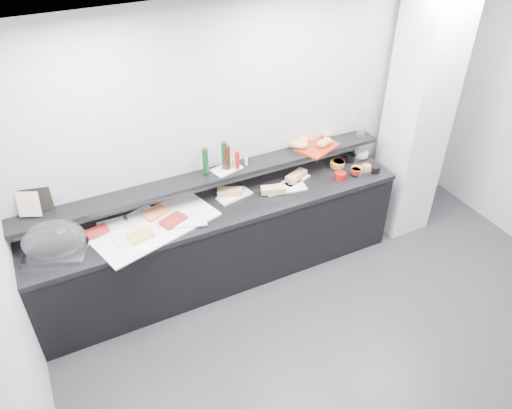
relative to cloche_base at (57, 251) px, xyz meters
name	(u,v)px	position (x,y,z in m)	size (l,w,h in m)	color
ground	(380,377)	(2.16, -1.69, -0.92)	(5.00, 5.00, 0.00)	#2D2D30
back_wall	(272,133)	(2.16, 0.31, 0.43)	(5.00, 0.02, 2.70)	#A9ABB0
ceiling	(456,67)	(2.16, -1.69, 1.78)	(5.00, 5.00, 0.00)	white
column	(417,117)	(3.66, -0.04, 0.43)	(0.50, 0.50, 2.70)	silver
buffet_cabinet	(222,245)	(1.46, 0.01, -0.50)	(3.60, 0.60, 0.85)	black
counter_top	(220,208)	(1.46, 0.01, -0.05)	(3.62, 0.62, 0.05)	black
wall_shelf	(212,176)	(1.46, 0.19, 0.21)	(3.60, 0.25, 0.04)	black
cloche_base	(57,251)	(0.00, 0.00, 0.00)	(0.49, 0.33, 0.04)	#B2B4B9
cloche_dome	(54,240)	(0.00, 0.02, 0.11)	(0.51, 0.33, 0.34)	white
linen_runner	(156,226)	(0.83, -0.02, -0.01)	(1.09, 0.51, 0.01)	white
platter_meat_a	(113,225)	(0.50, 0.14, 0.00)	(0.26, 0.17, 0.01)	silver
food_meat_a	(97,231)	(0.35, 0.09, 0.02)	(0.19, 0.12, 0.02)	maroon
platter_salmon	(141,215)	(0.75, 0.17, 0.00)	(0.27, 0.18, 0.01)	white
food_salmon	(155,213)	(0.87, 0.12, 0.02)	(0.21, 0.13, 0.02)	orange
platter_cheese	(132,237)	(0.60, -0.10, 0.00)	(0.29, 0.19, 0.01)	white
food_cheese	(141,235)	(0.67, -0.13, 0.02)	(0.20, 0.13, 0.02)	#D7B653
platter_meat_b	(190,221)	(1.12, -0.10, 0.00)	(0.29, 0.19, 0.01)	white
food_meat_b	(173,220)	(0.99, -0.05, 0.02)	(0.22, 0.14, 0.02)	maroon
sandwich_plate_left	(234,196)	(1.64, 0.09, -0.01)	(0.34, 0.15, 0.01)	silver
sandwich_food_left	(230,191)	(1.61, 0.13, 0.02)	(0.24, 0.09, 0.06)	tan
tongs_left	(239,193)	(1.69, 0.09, 0.00)	(0.01, 0.01, 0.16)	silver
sandwich_plate_mid	(286,188)	(2.14, -0.01, -0.01)	(0.40, 0.17, 0.01)	white
sandwich_food_mid	(273,190)	(2.00, -0.03, 0.02)	(0.24, 0.09, 0.06)	tan
tongs_mid	(279,191)	(2.05, -0.05, 0.00)	(0.01, 0.01, 0.16)	silver
sandwich_plate_right	(296,179)	(2.31, 0.08, -0.01)	(0.31, 0.13, 0.01)	white
sandwich_food_right	(296,176)	(2.32, 0.08, 0.02)	(0.24, 0.09, 0.06)	tan
tongs_right	(296,183)	(2.27, 0.00, 0.00)	(0.01, 0.01, 0.16)	#AEB0B5
bowl_glass_fruit	(337,165)	(2.81, 0.09, 0.02)	(0.16, 0.16, 0.07)	silver
fill_glass_fruit	(337,164)	(2.81, 0.09, 0.03)	(0.15, 0.15, 0.05)	orange
bowl_black_jam	(350,158)	(3.01, 0.15, 0.02)	(0.12, 0.12, 0.07)	black
fill_black_jam	(339,163)	(2.83, 0.09, 0.03)	(0.12, 0.12, 0.05)	#51160B
bowl_glass_cream	(355,156)	(3.08, 0.15, 0.02)	(0.17, 0.17, 0.07)	white
fill_glass_cream	(362,154)	(3.16, 0.15, 0.03)	(0.15, 0.15, 0.05)	white
bowl_red_jam	(340,176)	(2.72, -0.10, 0.02)	(0.11, 0.11, 0.07)	maroon
fill_red_jam	(356,171)	(2.90, -0.11, 0.03)	(0.10, 0.10, 0.05)	#5E170D
bowl_glass_salmon	(363,171)	(2.98, -0.13, 0.02)	(0.17, 0.17, 0.07)	white
fill_glass_salmon	(357,170)	(2.92, -0.09, 0.03)	(0.12, 0.12, 0.05)	#CA5E31
bowl_black_fruit	(375,169)	(3.11, -0.14, 0.02)	(0.12, 0.12, 0.07)	black
fill_black_fruit	(367,167)	(3.04, -0.10, 0.03)	(0.09, 0.09, 0.05)	orange
framed_print	(36,198)	(-0.04, 0.30, 0.36)	(0.24, 0.02, 0.26)	black
print_art	(29,204)	(-0.11, 0.24, 0.36)	(0.18, 0.00, 0.22)	beige
condiment_tray	(227,169)	(1.62, 0.20, 0.24)	(0.28, 0.17, 0.01)	silver
bottle_green_a	(205,161)	(1.42, 0.21, 0.37)	(0.05, 0.05, 0.26)	#0F381B
bottle_brown	(227,158)	(1.63, 0.19, 0.36)	(0.06, 0.06, 0.24)	#3D150B
bottle_green_b	(224,155)	(1.60, 0.21, 0.38)	(0.06, 0.06, 0.28)	#0F3817
bottle_hot	(237,160)	(1.71, 0.16, 0.33)	(0.04, 0.04, 0.18)	red
shaker_salt	(246,162)	(1.81, 0.18, 0.28)	(0.03, 0.03, 0.07)	white
shaker_pepper	(234,163)	(1.70, 0.21, 0.28)	(0.03, 0.03, 0.07)	silver
bread_tray	(317,147)	(2.60, 0.17, 0.24)	(0.41, 0.29, 0.02)	#A02711
bread_roll_nw	(295,144)	(2.38, 0.24, 0.29)	(0.12, 0.08, 0.08)	#B78946
bread_roll_n	(304,141)	(2.49, 0.27, 0.29)	(0.13, 0.08, 0.08)	tan
bread_roll_ne	(327,134)	(2.78, 0.28, 0.29)	(0.12, 0.08, 0.08)	#B48245
bread_roll_s	(322,144)	(2.62, 0.13, 0.29)	(0.12, 0.08, 0.08)	#C87A4C
bread_roll_se	(327,141)	(2.69, 0.15, 0.29)	(0.12, 0.08, 0.08)	#B18443
bread_roll_midw	(301,145)	(2.43, 0.20, 0.29)	(0.14, 0.09, 0.08)	gold
carafe	(362,125)	(3.11, 0.15, 0.38)	(0.09, 0.09, 0.30)	silver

